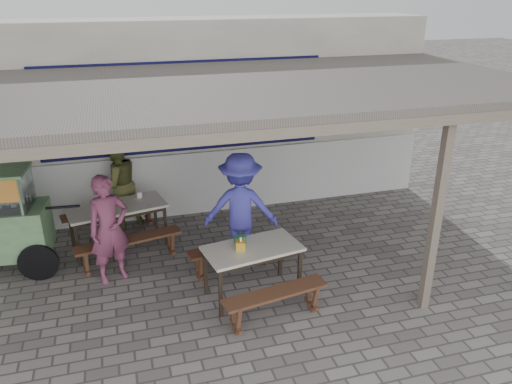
{
  "coord_description": "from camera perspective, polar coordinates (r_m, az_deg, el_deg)",
  "views": [
    {
      "loc": [
        -1.41,
        -5.72,
        4.04
      ],
      "look_at": [
        0.51,
        0.9,
        1.17
      ],
      "focal_mm": 35.0,
      "sensor_mm": 36.0,
      "label": 1
    }
  ],
  "objects": [
    {
      "name": "bench_left_street",
      "position": [
        7.95,
        -14.31,
        -5.9
      ],
      "size": [
        1.65,
        0.61,
        0.45
      ],
      "rotation": [
        0.0,
        0.0,
        0.21
      ],
      "color": "brown",
      "rests_on": "ground"
    },
    {
      "name": "table_left",
      "position": [
        8.36,
        -15.61,
        -2.05
      ],
      "size": [
        1.63,
        0.98,
        0.75
      ],
      "rotation": [
        0.0,
        0.0,
        0.21
      ],
      "color": "beige",
      "rests_on": "ground"
    },
    {
      "name": "ground",
      "position": [
        7.14,
        -1.94,
        -11.87
      ],
      "size": [
        60.0,
        60.0,
        0.0
      ],
      "primitive_type": "plane",
      "color": "slate",
      "rests_on": "ground"
    },
    {
      "name": "bench_left_wall",
      "position": [
        9.06,
        -16.32,
        -2.47
      ],
      "size": [
        1.65,
        0.61,
        0.45
      ],
      "rotation": [
        0.0,
        0.0,
        0.21
      ],
      "color": "brown",
      "rests_on": "ground"
    },
    {
      "name": "bench_right_wall",
      "position": [
        7.55,
        -2.61,
        -6.82
      ],
      "size": [
        1.43,
        0.51,
        0.45
      ],
      "rotation": [
        0.0,
        0.0,
        0.16
      ],
      "color": "brown",
      "rests_on": "ground"
    },
    {
      "name": "patron_street_side",
      "position": [
        7.45,
        -16.44,
        -4.1
      ],
      "size": [
        0.69,
        0.58,
        1.63
      ],
      "primitive_type": "imported",
      "rotation": [
        0.0,
        0.0,
        0.37
      ],
      "color": "#7F3958",
      "rests_on": "ground"
    },
    {
      "name": "condiment_jar",
      "position": [
        8.56,
        -13.18,
        -0.29
      ],
      "size": [
        0.09,
        0.09,
        0.1
      ],
      "primitive_type": "cylinder",
      "color": "white",
      "rests_on": "table_left"
    },
    {
      "name": "table_right",
      "position": [
        6.85,
        -0.41,
        -6.92
      ],
      "size": [
        1.39,
        0.89,
        0.75
      ],
      "rotation": [
        0.0,
        0.0,
        0.16
      ],
      "color": "beige",
      "rests_on": "ground"
    },
    {
      "name": "back_wall",
      "position": [
        9.69,
        -7.39,
        8.54
      ],
      "size": [
        9.0,
        1.28,
        3.5
      ],
      "color": "silver",
      "rests_on": "ground"
    },
    {
      "name": "bench_right_street",
      "position": [
        6.51,
        2.21,
        -12.16
      ],
      "size": [
        1.43,
        0.51,
        0.45
      ],
      "rotation": [
        0.0,
        0.0,
        0.16
      ],
      "color": "brown",
      "rests_on": "ground"
    },
    {
      "name": "condiment_bowl",
      "position": [
        8.42,
        -17.08,
        -1.3
      ],
      "size": [
        0.2,
        0.2,
        0.05
      ],
      "primitive_type": "imported",
      "rotation": [
        0.0,
        0.0,
        0.1
      ],
      "color": "silver",
      "rests_on": "table_left"
    },
    {
      "name": "warung_roof",
      "position": [
        6.9,
        -3.99,
        11.45
      ],
      "size": [
        9.0,
        4.21,
        2.81
      ],
      "color": "#58504C",
      "rests_on": "ground"
    },
    {
      "name": "patron_right_table",
      "position": [
        7.64,
        -1.76,
        -1.87
      ],
      "size": [
        1.28,
        0.96,
        1.76
      ],
      "primitive_type": "imported",
      "rotation": [
        0.0,
        0.0,
        2.84
      ],
      "color": "#4340B8",
      "rests_on": "ground"
    },
    {
      "name": "donation_box",
      "position": [
        6.9,
        -1.81,
        -5.43
      ],
      "size": [
        0.16,
        0.11,
        0.1
      ],
      "primitive_type": "cube",
      "rotation": [
        0.0,
        0.0,
        -0.02
      ],
      "color": "#2F6A3C",
      "rests_on": "table_right"
    },
    {
      "name": "patron_wall_side",
      "position": [
        9.06,
        -15.52,
        0.92
      ],
      "size": [
        0.98,
        0.9,
        1.64
      ],
      "primitive_type": "imported",
      "rotation": [
        0.0,
        0.0,
        3.56
      ],
      "color": "brown",
      "rests_on": "ground"
    },
    {
      "name": "tissue_box",
      "position": [
        6.72,
        -1.74,
        -6.12
      ],
      "size": [
        0.16,
        0.16,
        0.12
      ],
      "primitive_type": "cube",
      "rotation": [
        0.0,
        0.0,
        -0.3
      ],
      "color": "gold",
      "rests_on": "table_right"
    }
  ]
}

